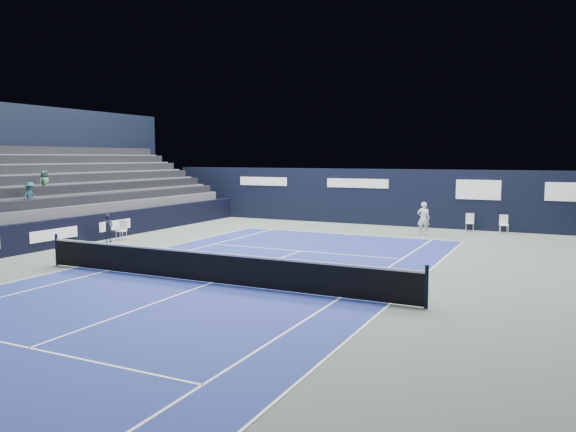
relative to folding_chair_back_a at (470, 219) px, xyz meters
name	(u,v)px	position (x,y,z in m)	size (l,w,h in m)	color
ground	(245,271)	(-5.20, -13.73, -0.61)	(48.00, 48.00, 0.00)	#4C5A50
court_surface	(211,283)	(-5.20, -15.73, -0.61)	(10.97, 23.77, 0.01)	navy
folding_chair_back_a	(470,219)	(0.00, 0.00, 0.00)	(0.46, 0.49, 0.92)	silver
folding_chair_back_b	(504,223)	(1.64, -0.17, -0.08)	(0.49, 0.48, 0.93)	white
line_judge_chair	(122,229)	(-13.87, -10.00, -0.12)	(0.44, 0.43, 0.87)	white
line_judge	(109,228)	(-13.81, -10.91, 0.02)	(0.46, 0.30, 1.26)	black
court_markings	(211,283)	(-5.20, -15.73, -0.60)	(11.03, 23.83, 0.00)	white
tennis_net	(211,267)	(-5.20, -15.73, -0.10)	(12.90, 0.10, 1.10)	black
back_sponsor_wall	(376,197)	(-5.20, 0.77, 0.94)	(26.00, 0.63, 3.10)	black
side_barrier_left	(112,225)	(-14.70, -9.75, -0.01)	(0.33, 22.00, 1.20)	black
spectator_stand	(69,193)	(-18.48, -8.74, 1.34)	(6.00, 18.00, 6.40)	#4C4C4F
tennis_player	(423,219)	(-1.80, -2.52, 0.20)	(0.63, 0.84, 1.61)	white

